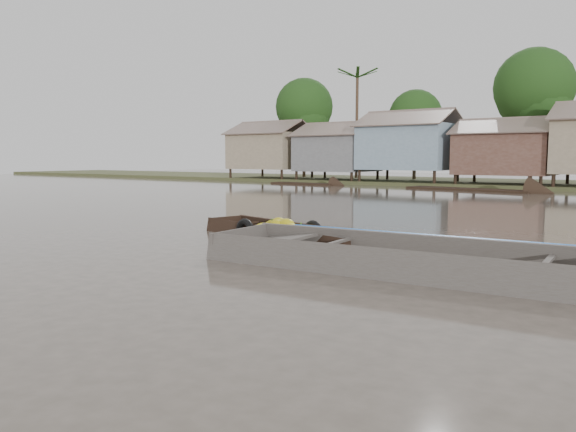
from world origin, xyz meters
The scene contains 3 objects.
ground centered at (0.00, 0.00, 0.00)m, with size 120.00×120.00×0.00m, color #4D443B.
banana_boat centered at (-2.01, 2.28, 0.14)m, with size 5.34×2.54×0.74m.
viewer_boat centered at (2.42, 0.53, 0.07)m, with size 8.20×2.63×0.65m.
Camera 1 is at (6.02, -8.67, 1.99)m, focal length 35.00 mm.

